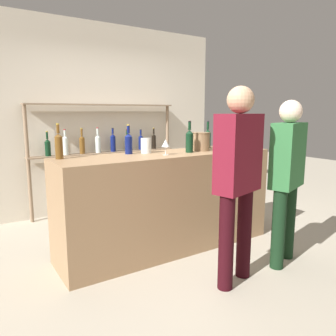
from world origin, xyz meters
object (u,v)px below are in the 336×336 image
object	(u,v)px
counter_bottle_2	(59,145)
customer_right	(287,171)
wine_glass	(166,143)
counter_bottle_4	(208,138)
ice_bucket	(201,141)
counter_bottle_0	(229,137)
counter_bottle_3	(129,143)
customer_center	(238,172)
counter_bottle_1	(189,140)
cork_jar	(146,146)

from	to	relation	value
counter_bottle_2	customer_right	bearing A→B (deg)	-31.37
wine_glass	counter_bottle_4	bearing A→B (deg)	20.15
counter_bottle_2	customer_right	xyz separation A→B (m)	(1.86, -1.13, -0.26)
ice_bucket	customer_right	xyz separation A→B (m)	(0.31, -0.94, -0.23)
counter_bottle_0	counter_bottle_2	distance (m)	2.16
counter_bottle_3	ice_bucket	world-z (taller)	counter_bottle_3
ice_bucket	customer_center	distance (m)	1.04
customer_center	customer_right	bearing A→B (deg)	-102.69
counter_bottle_0	counter_bottle_4	xyz separation A→B (m)	(-0.36, -0.01, -0.00)
counter_bottle_0	ice_bucket	xyz separation A→B (m)	(-0.61, -0.20, -0.02)
wine_glass	counter_bottle_1	bearing A→B (deg)	6.48
counter_bottle_4	customer_center	world-z (taller)	customer_center
counter_bottle_0	customer_right	distance (m)	1.21
counter_bottle_4	cork_jar	world-z (taller)	counter_bottle_4
counter_bottle_3	ice_bucket	size ratio (longest dim) A/B	1.49
ice_bucket	counter_bottle_4	bearing A→B (deg)	37.00
counter_bottle_2	cork_jar	world-z (taller)	counter_bottle_2
counter_bottle_0	customer_right	size ratio (longest dim) A/B	0.20
counter_bottle_2	counter_bottle_3	size ratio (longest dim) A/B	1.08
counter_bottle_0	customer_center	world-z (taller)	customer_center
wine_glass	cork_jar	xyz separation A→B (m)	(-0.09, 0.24, -0.04)
counter_bottle_0	cork_jar	xyz separation A→B (m)	(-1.25, -0.06, -0.04)
counter_bottle_3	cork_jar	world-z (taller)	counter_bottle_3
counter_bottle_2	customer_right	size ratio (longest dim) A/B	0.21
counter_bottle_3	wine_glass	bearing A→B (deg)	-44.26
cork_jar	counter_bottle_4	bearing A→B (deg)	3.16
counter_bottle_1	counter_bottle_3	xyz separation A→B (m)	(-0.61, 0.24, -0.01)
counter_bottle_1	counter_bottle_2	xyz separation A→B (m)	(-1.33, 0.26, -0.00)
cork_jar	wine_glass	bearing A→B (deg)	-68.81
counter_bottle_0	counter_bottle_1	bearing A→B (deg)	-162.07
wine_glass	ice_bucket	size ratio (longest dim) A/B	0.77
counter_bottle_1	cork_jar	size ratio (longest dim) A/B	2.11
counter_bottle_2	ice_bucket	xyz separation A→B (m)	(1.54, -0.19, -0.03)
counter_bottle_0	counter_bottle_3	size ratio (longest dim) A/B	1.05
counter_bottle_4	customer_right	world-z (taller)	customer_right
counter_bottle_0	cork_jar	size ratio (longest dim) A/B	2.00
counter_bottle_1	counter_bottle_3	bearing A→B (deg)	158.73
counter_bottle_0	counter_bottle_1	world-z (taller)	counter_bottle_1
counter_bottle_0	customer_center	distance (m)	1.53
cork_jar	customer_center	size ratio (longest dim) A/B	0.09
counter_bottle_2	wine_glass	distance (m)	1.04
counter_bottle_4	wine_glass	world-z (taller)	counter_bottle_4
counter_bottle_3	ice_bucket	xyz separation A→B (m)	(0.83, -0.17, -0.01)
counter_bottle_2	counter_bottle_4	xyz separation A→B (m)	(1.80, -0.00, -0.01)
ice_bucket	counter_bottle_0	bearing A→B (deg)	18.32
counter_bottle_3	customer_center	bearing A→B (deg)	-67.68
counter_bottle_0	wine_glass	distance (m)	1.20
counter_bottle_0	ice_bucket	bearing A→B (deg)	-161.68
cork_jar	customer_right	distance (m)	1.46
ice_bucket	customer_center	bearing A→B (deg)	-110.85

